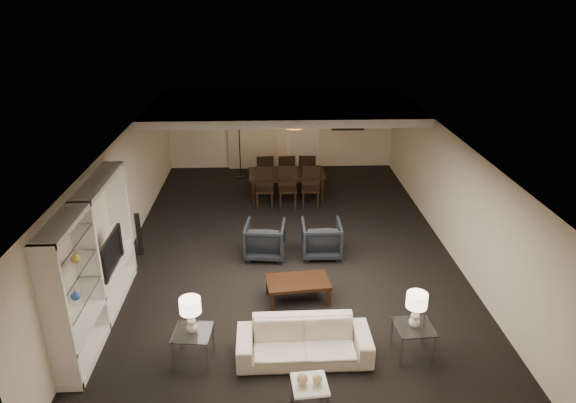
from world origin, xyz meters
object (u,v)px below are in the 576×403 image
(chair_fm, at_px, (286,172))
(vase_blue, at_px, (75,295))
(vase_amber, at_px, (75,257))
(chair_nr, at_px, (311,188))
(table_lamp_left, at_px, (191,316))
(chair_fr, at_px, (307,171))
(chair_nm, at_px, (288,189))
(marble_table, at_px, (309,397))
(chair_nl, at_px, (264,189))
(floor_lamp, at_px, (240,148))
(side_table_left, at_px, (194,346))
(chair_fl, at_px, (265,172))
(armchair_left, at_px, (265,240))
(floor_speaker, at_px, (139,234))
(side_table_right, at_px, (412,340))
(armchair_right, at_px, (321,239))
(television, at_px, (106,253))
(pendant_light, at_px, (294,124))
(sofa, at_px, (304,341))
(table_lamp_right, at_px, (416,310))
(coffee_table, at_px, (298,290))

(chair_fm, bearing_deg, vase_blue, 58.57)
(vase_amber, height_order, chair_nr, vase_amber)
(table_lamp_left, height_order, vase_amber, vase_amber)
(chair_fr, bearing_deg, chair_nm, 69.95)
(marble_table, xyz_separation_m, chair_nl, (-0.62, 6.99, 0.29))
(floor_lamp, bearing_deg, side_table_left, -92.44)
(chair_nl, xyz_separation_m, chair_fl, (0.00, 1.30, 0.00))
(armchair_left, relative_size, floor_lamp, 0.46)
(vase_blue, xyz_separation_m, chair_fl, (2.79, 7.04, -0.61))
(marble_table, height_order, vase_amber, vase_amber)
(floor_speaker, distance_m, floor_lamp, 5.17)
(side_table_right, xyz_separation_m, chair_fr, (-1.12, 7.19, 0.26))
(armchair_right, distance_m, chair_nr, 2.60)
(television, bearing_deg, pendant_light, -32.65)
(vase_amber, height_order, floor_lamp, floor_lamp)
(side_table_left, bearing_deg, floor_lamp, 87.56)
(vase_amber, relative_size, chair_fr, 0.15)
(chair_fm, bearing_deg, sofa, 84.40)
(sofa, height_order, vase_amber, vase_amber)
(sofa, xyz_separation_m, chair_fr, (0.58, 7.19, 0.23))
(armchair_right, distance_m, side_table_right, 3.48)
(pendant_light, xyz_separation_m, side_table_left, (-1.90, -7.18, -1.65))
(chair_nr, bearing_deg, vase_blue, -119.12)
(table_lamp_right, relative_size, chair_fm, 0.56)
(table_lamp_left, distance_m, chair_fr, 7.55)
(coffee_table, relative_size, floor_lamp, 0.62)
(coffee_table, xyz_separation_m, armchair_right, (0.60, 1.70, 0.18))
(side_table_right, relative_size, floor_lamp, 0.31)
(side_table_right, bearing_deg, coffee_table, 136.74)
(table_lamp_left, height_order, chair_nm, table_lamp_left)
(pendant_light, height_order, table_lamp_left, pendant_light)
(chair_nl, bearing_deg, armchair_left, -88.71)
(side_table_left, distance_m, floor_lamp, 8.28)
(armchair_left, height_order, chair_nl, chair_nl)
(side_table_left, xyz_separation_m, television, (-1.68, 1.59, 0.80))
(armchair_right, bearing_deg, armchair_left, 0.22)
(table_lamp_left, bearing_deg, vase_blue, 174.98)
(side_table_left, bearing_deg, chair_fl, 81.43)
(floor_speaker, relative_size, chair_nr, 0.90)
(marble_table, xyz_separation_m, vase_blue, (-3.41, 1.25, 0.90))
(vase_blue, bearing_deg, coffee_table, 23.06)
(armchair_left, distance_m, side_table_left, 3.48)
(sofa, bearing_deg, chair_fr, 84.77)
(table_lamp_right, distance_m, television, 5.33)
(table_lamp_left, height_order, floor_lamp, floor_lamp)
(pendant_light, relative_size, television, 0.47)
(vase_blue, bearing_deg, pendant_light, 62.83)
(sofa, bearing_deg, side_table_right, -0.59)
(side_table_left, relative_size, vase_blue, 3.64)
(television, bearing_deg, chair_fm, -30.97)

